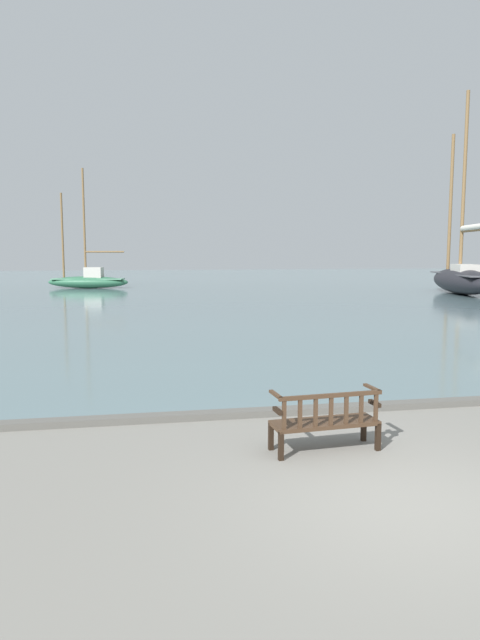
% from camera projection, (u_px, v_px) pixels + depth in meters
% --- Properties ---
extents(ground_plane, '(160.00, 160.00, 0.00)m').
position_uv_depth(ground_plane, '(411.00, 503.00, 6.73)').
color(ground_plane, gray).
extents(harbor_water, '(100.00, 80.00, 0.08)m').
position_uv_depth(harbor_water, '(172.00, 285.00, 49.68)').
color(harbor_water, slate).
rests_on(harbor_water, ground).
extents(quay_edge_kerb, '(40.00, 0.30, 0.12)m').
position_uv_depth(quay_edge_kerb, '(312.00, 410.00, 10.48)').
color(quay_edge_kerb, '#5B5954').
rests_on(quay_edge_kerb, ground).
extents(park_bench, '(1.64, 0.65, 0.92)m').
position_uv_depth(park_bench, '(326.00, 420.00, 8.43)').
color(park_bench, black).
rests_on(park_bench, ground).
extents(sailboat_mid_port, '(4.66, 10.28, 13.46)m').
position_uv_depth(sailboat_mid_port, '(461.00, 277.00, 38.85)').
color(sailboat_mid_port, black).
rests_on(sailboat_mid_port, harbor_water).
extents(sailboat_far_port, '(6.58, 3.06, 9.25)m').
position_uv_depth(sailboat_far_port, '(88.00, 279.00, 44.84)').
color(sailboat_far_port, '#2D6647').
rests_on(sailboat_far_port, harbor_water).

